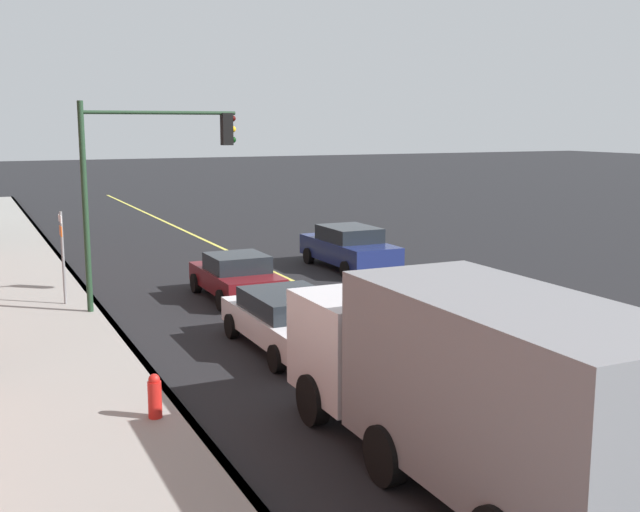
{
  "coord_description": "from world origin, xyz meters",
  "views": [
    {
      "loc": [
        -18.26,
        9.92,
        5.19
      ],
      "look_at": [
        -2.06,
        2.33,
        2.13
      ],
      "focal_mm": 43.33,
      "sensor_mm": 36.0,
      "label": 1
    }
  ],
  "objects_px": {
    "pedestrian_with_backpack": "(369,296)",
    "fire_hydrant": "(155,400)",
    "street_sign_post": "(63,252)",
    "car_white": "(290,319)",
    "truck_gray": "(469,380)",
    "traffic_light_mast": "(145,169)",
    "car_navy": "(349,247)",
    "car_maroon": "(236,276)"
  },
  "relations": [
    {
      "from": "pedestrian_with_backpack",
      "to": "fire_hydrant",
      "type": "relative_size",
      "value": 1.69
    },
    {
      "from": "fire_hydrant",
      "to": "street_sign_post",
      "type": "bearing_deg",
      "value": 1.81
    },
    {
      "from": "car_white",
      "to": "truck_gray",
      "type": "bearing_deg",
      "value": 177.32
    },
    {
      "from": "pedestrian_with_backpack",
      "to": "traffic_light_mast",
      "type": "height_order",
      "value": "traffic_light_mast"
    },
    {
      "from": "car_navy",
      "to": "traffic_light_mast",
      "type": "bearing_deg",
      "value": 112.51
    },
    {
      "from": "car_navy",
      "to": "car_maroon",
      "type": "height_order",
      "value": "car_navy"
    },
    {
      "from": "pedestrian_with_backpack",
      "to": "car_navy",
      "type": "bearing_deg",
      "value": -23.93
    },
    {
      "from": "car_white",
      "to": "street_sign_post",
      "type": "xyz_separation_m",
      "value": [
        6.34,
        4.26,
        0.93
      ]
    },
    {
      "from": "truck_gray",
      "to": "car_maroon",
      "type": "bearing_deg",
      "value": -4.1
    },
    {
      "from": "car_maroon",
      "to": "car_white",
      "type": "distance_m",
      "value": 5.55
    },
    {
      "from": "car_white",
      "to": "fire_hydrant",
      "type": "bearing_deg",
      "value": 130.07
    },
    {
      "from": "traffic_light_mast",
      "to": "fire_hydrant",
      "type": "relative_size",
      "value": 6.17
    },
    {
      "from": "car_maroon",
      "to": "fire_hydrant",
      "type": "distance_m",
      "value": 9.94
    },
    {
      "from": "car_navy",
      "to": "fire_hydrant",
      "type": "distance_m",
      "value": 15.31
    },
    {
      "from": "truck_gray",
      "to": "fire_hydrant",
      "type": "height_order",
      "value": "truck_gray"
    },
    {
      "from": "pedestrian_with_backpack",
      "to": "truck_gray",
      "type": "bearing_deg",
      "value": 161.1
    },
    {
      "from": "car_white",
      "to": "street_sign_post",
      "type": "height_order",
      "value": "street_sign_post"
    },
    {
      "from": "car_navy",
      "to": "car_maroon",
      "type": "xyz_separation_m",
      "value": [
        -2.89,
        5.29,
        -0.1
      ]
    },
    {
      "from": "car_navy",
      "to": "traffic_light_mast",
      "type": "relative_size",
      "value": 0.81
    },
    {
      "from": "traffic_light_mast",
      "to": "car_white",
      "type": "bearing_deg",
      "value": -157.43
    },
    {
      "from": "truck_gray",
      "to": "fire_hydrant",
      "type": "bearing_deg",
      "value": 41.48
    },
    {
      "from": "car_maroon",
      "to": "truck_gray",
      "type": "relative_size",
      "value": 0.53
    },
    {
      "from": "pedestrian_with_backpack",
      "to": "street_sign_post",
      "type": "relative_size",
      "value": 0.57
    },
    {
      "from": "car_navy",
      "to": "car_maroon",
      "type": "bearing_deg",
      "value": 118.67
    },
    {
      "from": "car_maroon",
      "to": "fire_hydrant",
      "type": "bearing_deg",
      "value": 152.86
    },
    {
      "from": "car_navy",
      "to": "car_white",
      "type": "height_order",
      "value": "car_navy"
    },
    {
      "from": "car_navy",
      "to": "car_white",
      "type": "bearing_deg",
      "value": 145.09
    },
    {
      "from": "car_navy",
      "to": "pedestrian_with_backpack",
      "type": "xyz_separation_m",
      "value": [
        -7.9,
        3.51,
        0.12
      ]
    },
    {
      "from": "street_sign_post",
      "to": "car_maroon",
      "type": "bearing_deg",
      "value": -99.66
    },
    {
      "from": "car_maroon",
      "to": "truck_gray",
      "type": "bearing_deg",
      "value": 175.9
    },
    {
      "from": "car_navy",
      "to": "fire_hydrant",
      "type": "height_order",
      "value": "car_navy"
    },
    {
      "from": "car_maroon",
      "to": "traffic_light_mast",
      "type": "bearing_deg",
      "value": 98.8
    },
    {
      "from": "truck_gray",
      "to": "street_sign_post",
      "type": "relative_size",
      "value": 2.71
    },
    {
      "from": "truck_gray",
      "to": "traffic_light_mast",
      "type": "bearing_deg",
      "value": 8.07
    },
    {
      "from": "truck_gray",
      "to": "fire_hydrant",
      "type": "distance_m",
      "value": 5.56
    },
    {
      "from": "truck_gray",
      "to": "traffic_light_mast",
      "type": "distance_m",
      "value": 12.86
    },
    {
      "from": "car_white",
      "to": "pedestrian_with_backpack",
      "type": "distance_m",
      "value": 2.43
    },
    {
      "from": "car_navy",
      "to": "pedestrian_with_backpack",
      "type": "distance_m",
      "value": 8.64
    },
    {
      "from": "pedestrian_with_backpack",
      "to": "street_sign_post",
      "type": "height_order",
      "value": "street_sign_post"
    },
    {
      "from": "car_white",
      "to": "street_sign_post",
      "type": "distance_m",
      "value": 7.7
    },
    {
      "from": "street_sign_post",
      "to": "fire_hydrant",
      "type": "height_order",
      "value": "street_sign_post"
    },
    {
      "from": "car_white",
      "to": "truck_gray",
      "type": "relative_size",
      "value": 0.59
    }
  ]
}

